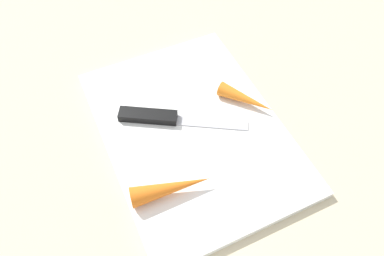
% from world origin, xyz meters
% --- Properties ---
extents(ground_plane, '(1.40, 1.40, 0.00)m').
position_xyz_m(ground_plane, '(0.00, 0.00, 0.00)').
color(ground_plane, '#C6B793').
extents(cutting_board, '(0.36, 0.26, 0.01)m').
position_xyz_m(cutting_board, '(0.00, 0.00, 0.01)').
color(cutting_board, white).
rests_on(cutting_board, ground_plane).
extents(knife, '(0.12, 0.18, 0.01)m').
position_xyz_m(knife, '(0.04, 0.04, 0.02)').
color(knife, '#B7B7BC').
rests_on(knife, cutting_board).
extents(carrot_long, '(0.05, 0.11, 0.03)m').
position_xyz_m(carrot_long, '(-0.09, 0.07, 0.03)').
color(carrot_long, orange).
rests_on(carrot_long, cutting_board).
extents(carrot_short, '(0.09, 0.07, 0.02)m').
position_xyz_m(carrot_short, '(0.01, -0.10, 0.02)').
color(carrot_short, orange).
rests_on(carrot_short, cutting_board).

